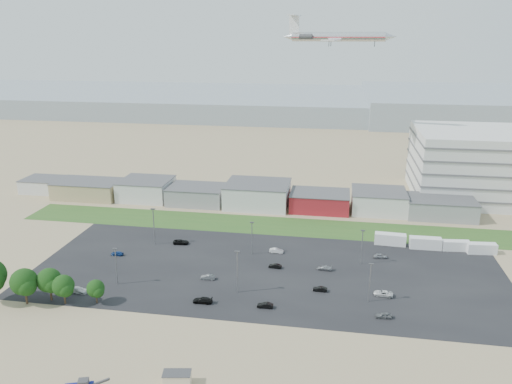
% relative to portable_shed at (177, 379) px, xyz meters
% --- Properties ---
extents(ground, '(700.00, 700.00, 0.00)m').
position_rel_portable_shed_xyz_m(ground, '(3.99, 26.20, -1.23)').
color(ground, '#917F5C').
rests_on(ground, ground).
extents(parking_lot, '(120.00, 50.00, 0.01)m').
position_rel_portable_shed_xyz_m(parking_lot, '(8.99, 46.20, -1.22)').
color(parking_lot, black).
rests_on(parking_lot, ground).
extents(grass_strip, '(160.00, 16.00, 0.02)m').
position_rel_portable_shed_xyz_m(grass_strip, '(3.99, 78.20, -1.22)').
color(grass_strip, '#2D5620').
rests_on(grass_strip, ground).
extents(hills_backdrop, '(700.00, 200.00, 9.00)m').
position_rel_portable_shed_xyz_m(hills_backdrop, '(43.99, 341.20, 3.27)').
color(hills_backdrop, gray).
rests_on(hills_backdrop, ground).
extents(building_row, '(170.00, 20.00, 8.00)m').
position_rel_portable_shed_xyz_m(building_row, '(-13.01, 97.20, 2.77)').
color(building_row, silver).
rests_on(building_row, ground).
extents(portable_shed, '(5.23, 3.31, 2.46)m').
position_rel_portable_shed_xyz_m(portable_shed, '(0.00, 0.00, 0.00)').
color(portable_shed, beige).
rests_on(portable_shed, ground).
extents(box_trailer_a, '(8.92, 3.31, 3.28)m').
position_rel_portable_shed_xyz_m(box_trailer_a, '(41.55, 68.86, 0.41)').
color(box_trailer_a, silver).
rests_on(box_trailer_a, ground).
extents(box_trailer_b, '(8.74, 2.81, 3.27)m').
position_rel_portable_shed_xyz_m(box_trailer_b, '(51.14, 67.62, 0.41)').
color(box_trailer_b, silver).
rests_on(box_trailer_b, ground).
extents(box_trailer_c, '(7.73, 3.10, 2.82)m').
position_rel_portable_shed_xyz_m(box_trailer_c, '(59.39, 67.76, 0.18)').
color(box_trailer_c, silver).
rests_on(box_trailer_c, ground).
extents(box_trailer_d, '(8.02, 3.15, 2.94)m').
position_rel_portable_shed_xyz_m(box_trailer_d, '(66.03, 66.73, 0.24)').
color(box_trailer_d, silver).
rests_on(box_trailer_d, ground).
extents(tree_left, '(6.42, 6.42, 9.63)m').
position_rel_portable_shed_xyz_m(tree_left, '(-42.06, 20.71, 3.59)').
color(tree_left, black).
rests_on(tree_left, ground).
extents(tree_mid, '(5.90, 5.90, 8.86)m').
position_rel_portable_shed_xyz_m(tree_mid, '(-37.48, 23.10, 3.20)').
color(tree_mid, black).
rests_on(tree_mid, ground).
extents(tree_right, '(5.25, 5.25, 7.87)m').
position_rel_portable_shed_xyz_m(tree_right, '(-33.59, 22.20, 2.71)').
color(tree_right, black).
rests_on(tree_right, ground).
extents(tree_near, '(4.28, 4.28, 6.42)m').
position_rel_portable_shed_xyz_m(tree_near, '(-26.67, 23.64, 1.98)').
color(tree_near, black).
rests_on(tree_near, ground).
extents(lightpole_front_l, '(1.11, 0.46, 9.41)m').
position_rel_portable_shed_xyz_m(lightpole_front_l, '(-25.87, 32.96, 3.48)').
color(lightpole_front_l, slate).
rests_on(lightpole_front_l, ground).
extents(lightpole_front_m, '(1.24, 0.52, 10.52)m').
position_rel_portable_shed_xyz_m(lightpole_front_m, '(3.73, 33.80, 4.03)').
color(lightpole_front_m, slate).
rests_on(lightpole_front_m, ground).
extents(lightpole_front_r, '(1.11, 0.46, 9.44)m').
position_rel_portable_shed_xyz_m(lightpole_front_r, '(33.94, 34.53, 3.49)').
color(lightpole_front_r, slate).
rests_on(lightpole_front_r, ground).
extents(lightpole_back_l, '(1.28, 0.53, 10.90)m').
position_rel_portable_shed_xyz_m(lightpole_back_l, '(-25.66, 57.74, 4.22)').
color(lightpole_back_l, slate).
rests_on(lightpole_back_l, ground).
extents(lightpole_back_m, '(1.11, 0.46, 9.43)m').
position_rel_portable_shed_xyz_m(lightpole_back_m, '(3.29, 55.66, 3.49)').
color(lightpole_back_m, slate).
rests_on(lightpole_back_m, ground).
extents(lightpole_back_r, '(1.13, 0.47, 9.58)m').
position_rel_portable_shed_xyz_m(lightpole_back_r, '(32.83, 54.25, 3.56)').
color(lightpole_back_r, slate).
rests_on(lightpole_back_r, ground).
extents(airliner, '(45.85, 35.04, 12.30)m').
position_rel_portable_shed_xyz_m(airliner, '(23.31, 123.09, 56.29)').
color(airliner, silver).
extents(parked_car_0, '(4.66, 2.63, 1.23)m').
position_rel_portable_shed_xyz_m(parked_car_0, '(37.41, 37.76, -0.61)').
color(parked_car_0, silver).
rests_on(parked_car_0, ground).
extents(parked_car_1, '(3.42, 1.29, 1.11)m').
position_rel_portable_shed_xyz_m(parked_car_1, '(22.83, 37.52, -0.67)').
color(parked_car_1, black).
rests_on(parked_car_1, ground).
extents(parked_car_2, '(3.64, 1.65, 1.21)m').
position_rel_portable_shed_xyz_m(parked_car_2, '(36.79, 28.01, -0.62)').
color(parked_car_2, '#595B5E').
rests_on(parked_car_2, ground).
extents(parked_car_3, '(4.48, 1.86, 1.30)m').
position_rel_portable_shed_xyz_m(parked_car_3, '(-3.11, 27.70, -0.58)').
color(parked_car_3, black).
rests_on(parked_car_3, ground).
extents(parked_car_4, '(3.69, 1.49, 1.19)m').
position_rel_portable_shed_xyz_m(parked_car_4, '(-4.89, 39.03, -0.63)').
color(parked_car_4, '#595B5E').
rests_on(parked_car_4, ground).
extents(parked_car_5, '(3.42, 1.40, 1.16)m').
position_rel_portable_shed_xyz_m(parked_car_5, '(-33.17, 48.61, -0.65)').
color(parked_car_5, navy).
rests_on(parked_car_5, ground).
extents(parked_car_7, '(3.48, 1.49, 1.11)m').
position_rel_portable_shed_xyz_m(parked_car_7, '(10.74, 48.06, -0.67)').
color(parked_car_7, black).
rests_on(parked_car_7, ground).
extents(parked_car_8, '(3.86, 1.87, 1.27)m').
position_rel_portable_shed_xyz_m(parked_car_8, '(38.15, 58.83, -0.59)').
color(parked_car_8, '#A5A5AA').
rests_on(parked_car_8, ground).
extents(parked_car_9, '(4.71, 2.48, 1.26)m').
position_rel_portable_shed_xyz_m(parked_car_9, '(-18.25, 59.09, -0.60)').
color(parked_car_9, black).
rests_on(parked_car_9, ground).
extents(parked_car_10, '(4.56, 1.98, 1.31)m').
position_rel_portable_shed_xyz_m(parked_car_10, '(-33.19, 27.40, -0.57)').
color(parked_car_10, silver).
rests_on(parked_car_10, ground).
extents(parked_car_11, '(3.90, 1.51, 1.27)m').
position_rel_portable_shed_xyz_m(parked_car_11, '(9.85, 57.60, -0.59)').
color(parked_car_11, silver).
rests_on(parked_car_11, ground).
extents(parked_car_12, '(4.05, 1.95, 1.14)m').
position_rel_portable_shed_xyz_m(parked_car_12, '(23.39, 49.06, -0.66)').
color(parked_car_12, '#A5A5AA').
rests_on(parked_car_12, ground).
extents(parked_car_13, '(3.62, 1.31, 1.18)m').
position_rel_portable_shed_xyz_m(parked_car_13, '(11.15, 27.92, -0.64)').
color(parked_car_13, black).
rests_on(parked_car_13, ground).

